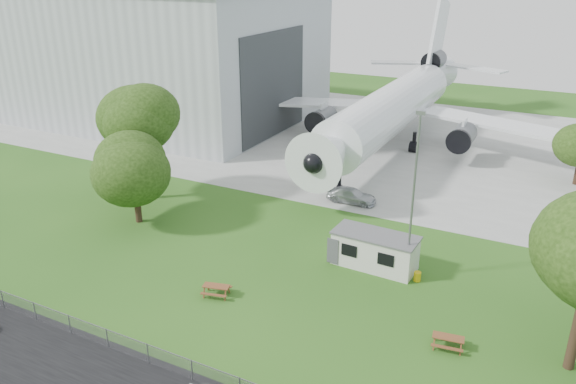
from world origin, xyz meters
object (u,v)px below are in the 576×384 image
at_px(airliner, 396,104).
at_px(picnic_west, 217,295).
at_px(picnic_east, 447,348).
at_px(hangar, 155,49).
at_px(site_cabin, 375,250).

distance_m(airliner, picnic_west, 38.19).
height_order(airliner, picnic_west, airliner).
bearing_deg(picnic_west, picnic_east, -8.43).
height_order(hangar, site_cabin, hangar).
bearing_deg(picnic_west, hangar, 119.03).
bearing_deg(picnic_west, site_cabin, 32.58).
distance_m(hangar, site_cabin, 53.18).
xyz_separation_m(picnic_west, picnic_east, (15.10, 1.48, 0.00)).
relative_size(site_cabin, picnic_east, 3.78).
distance_m(hangar, airliner, 36.21).
distance_m(airliner, site_cabin, 30.43).
bearing_deg(hangar, picnic_west, -46.95).
relative_size(hangar, airliner, 0.90).
xyz_separation_m(airliner, picnic_west, (-0.51, -37.82, -5.27)).
bearing_deg(airliner, picnic_east, -68.13).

